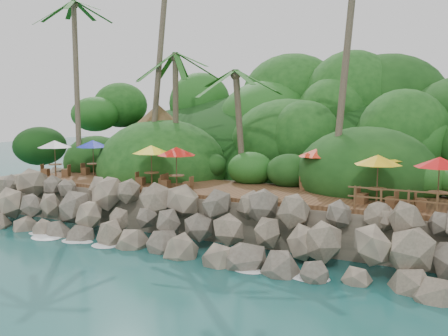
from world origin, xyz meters
The scene contains 12 objects.
ground centered at (0.00, 0.00, 0.00)m, with size 140.00×140.00×0.00m, color #19514F.
land_base centered at (0.00, 16.00, 1.05)m, with size 32.00×25.20×2.10m, color gray.
jungle_hill centered at (0.00, 23.50, 0.00)m, with size 44.80×28.00×15.40m, color #143811.
seawall centered at (0.00, 2.00, 1.15)m, with size 29.00×4.00×2.30m, color gray, non-canonical shape.
terrace centered at (0.00, 6.00, 2.20)m, with size 26.00×5.00×0.20m, color brown.
jungle_foliage centered at (0.00, 15.00, 0.00)m, with size 44.00×16.00×12.00m, color #143811, non-canonical shape.
foam_line centered at (0.00, 0.30, 0.03)m, with size 25.20×0.80×0.06m.
palms centered at (-0.46, 8.45, 12.50)m, with size 33.88×6.72×14.85m.
palapa centered at (-6.65, 9.36, 5.79)m, with size 5.06×5.06×4.60m.
dining_clusters centered at (0.70, 6.03, 4.20)m, with size 24.75×5.31×2.29m.
railing centered at (10.92, 3.65, 2.91)m, with size 7.20×0.10×1.00m.
waiter centered at (6.65, 6.79, 3.14)m, with size 0.62×0.40×1.69m, color silver.
Camera 1 is at (12.22, -17.64, 6.67)m, focal length 39.46 mm.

